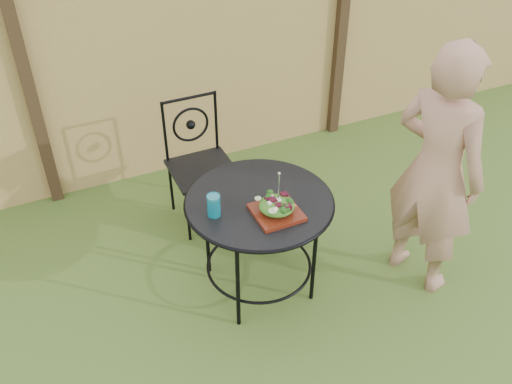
# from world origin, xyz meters

# --- Properties ---
(ground) EXTENTS (60.00, 60.00, 0.00)m
(ground) POSITION_xyz_m (0.00, 0.00, 0.00)
(ground) COLOR #274A18
(ground) RESTS_ON ground
(fence) EXTENTS (8.00, 0.12, 1.90)m
(fence) POSITION_xyz_m (-0.00, 2.19, 0.95)
(fence) COLOR tan
(fence) RESTS_ON ground
(patio_table) EXTENTS (0.92, 0.92, 0.72)m
(patio_table) POSITION_xyz_m (-0.21, 0.58, 0.59)
(patio_table) COLOR black
(patio_table) RESTS_ON ground
(patio_chair) EXTENTS (0.46, 0.46, 0.95)m
(patio_chair) POSITION_xyz_m (-0.28, 1.46, 0.50)
(patio_chair) COLOR black
(patio_chair) RESTS_ON ground
(diner) EXTENTS (0.57, 0.71, 1.70)m
(diner) POSITION_xyz_m (0.82, 0.23, 0.85)
(diner) COLOR #A0725B
(diner) RESTS_ON ground
(salad_plate) EXTENTS (0.27, 0.27, 0.02)m
(salad_plate) POSITION_xyz_m (-0.17, 0.42, 0.74)
(salad_plate) COLOR #441409
(salad_plate) RESTS_ON patio_table
(salad) EXTENTS (0.21, 0.21, 0.08)m
(salad) POSITION_xyz_m (-0.17, 0.42, 0.79)
(salad) COLOR #235614
(salad) RESTS_ON salad_plate
(fork) EXTENTS (0.01, 0.01, 0.18)m
(fork) POSITION_xyz_m (-0.16, 0.42, 0.92)
(fork) COLOR silver
(fork) RESTS_ON salad
(drinking_glass) EXTENTS (0.08, 0.08, 0.14)m
(drinking_glass) POSITION_xyz_m (-0.51, 0.56, 0.79)
(drinking_glass) COLOR #0B6D82
(drinking_glass) RESTS_ON patio_table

